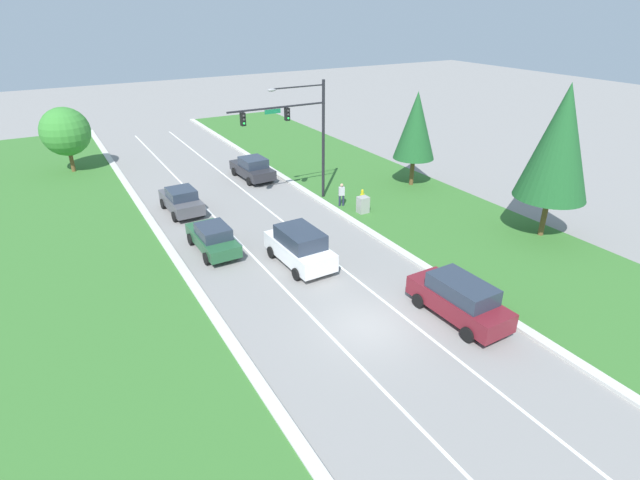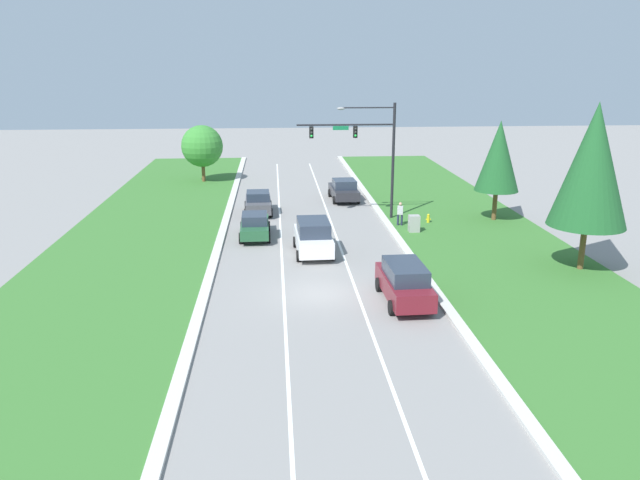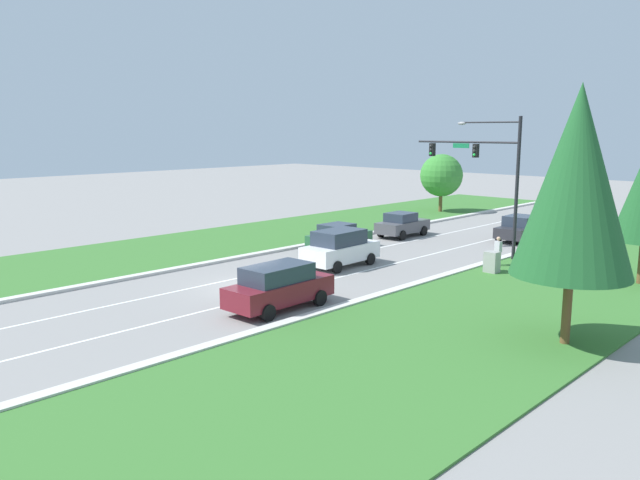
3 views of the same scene
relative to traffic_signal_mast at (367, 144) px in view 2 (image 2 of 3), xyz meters
The scene contains 19 objects.
ground_plane 16.28m from the traffic_signal_mast, 106.47° to the right, with size 160.00×160.00×0.00m, color gray.
curb_strip_right 15.72m from the traffic_signal_mast, 84.96° to the right, with size 0.50×90.00×0.15m.
curb_strip_left 18.58m from the traffic_signal_mast, 124.19° to the right, with size 0.50×90.00×0.15m.
grass_verge_right 16.99m from the traffic_signal_mast, 66.02° to the right, with size 10.00×90.00×0.08m.
grass_verge_left 21.87m from the traffic_signal_mast, 136.02° to the right, with size 10.00×90.00×0.08m.
lane_stripe_inner_left 16.85m from the traffic_signal_mast, 112.68° to the right, with size 0.14×81.00×0.01m.
lane_stripe_inner_right 15.89m from the traffic_signal_mast, 99.84° to the right, with size 0.14×81.00×0.01m.
traffic_signal_mast is the anchor object (origin of this frame).
graphite_sedan 9.26m from the traffic_signal_mast, 163.68° to the left, with size 2.15×4.36×1.72m.
charcoal_sedan 7.98m from the traffic_signal_mast, 97.36° to the left, with size 2.30×4.70×1.74m.
white_suv 10.18m from the traffic_signal_mast, 117.76° to the right, with size 2.29×4.69×2.05m.
forest_sedan 10.04m from the traffic_signal_mast, 150.99° to the right, with size 2.00×4.56×1.63m.
burgundy_suv 16.73m from the traffic_signal_mast, 91.81° to the right, with size 2.15×4.95×1.92m.
utility_cabinet 6.78m from the traffic_signal_mast, 55.81° to the right, with size 0.70×0.60×1.18m.
pedestrian 5.41m from the traffic_signal_mast, 46.50° to the right, with size 0.42×0.31×1.69m.
fire_hydrant 6.79m from the traffic_signal_mast, 20.60° to the right, with size 0.34×0.20×0.70m.
conifer_near_right_tree 15.79m from the traffic_signal_mast, 50.57° to the right, with size 4.06×4.06×9.01m.
oak_near_left_tree 20.36m from the traffic_signal_mast, 130.40° to the left, with size 3.85×3.85×5.32m.
conifer_far_right_tree 9.19m from the traffic_signal_mast, ahead, with size 3.06×3.06×7.08m.
Camera 2 is at (-2.15, -28.55, 10.91)m, focal length 35.00 mm.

